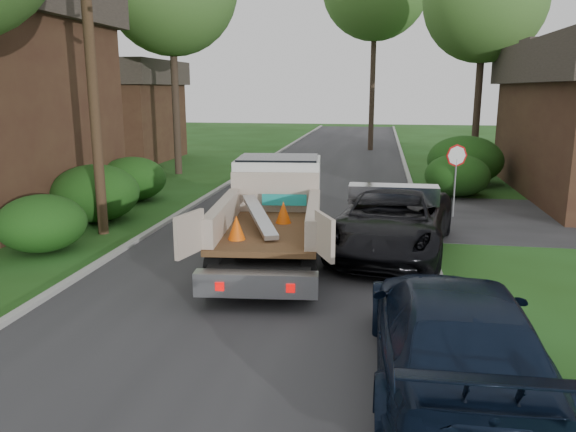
{
  "coord_description": "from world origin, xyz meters",
  "views": [
    {
      "loc": [
        2.66,
        -10.31,
        4.28
      ],
      "look_at": [
        0.48,
        3.04,
        1.2
      ],
      "focal_mm": 35.0,
      "sensor_mm": 36.0,
      "label": 1
    }
  ],
  "objects_px": {
    "stop_sign": "(456,165)",
    "navy_suv": "(453,333)",
    "tree_right_far": "(485,1)",
    "flatbed_truck": "(274,205)",
    "utility_pole": "(91,56)",
    "house_left_far": "(111,109)",
    "black_pickup": "(393,220)"
  },
  "relations": [
    {
      "from": "stop_sign",
      "to": "utility_pole",
      "type": "distance_m",
      "value": 11.91
    },
    {
      "from": "navy_suv",
      "to": "utility_pole",
      "type": "bearing_deg",
      "value": -39.95
    },
    {
      "from": "stop_sign",
      "to": "navy_suv",
      "type": "height_order",
      "value": "stop_sign"
    },
    {
      "from": "house_left_far",
      "to": "tree_right_far",
      "type": "xyz_separation_m",
      "value": [
        21.0,
        -2.0,
        5.43
      ]
    },
    {
      "from": "house_left_far",
      "to": "black_pickup",
      "type": "xyz_separation_m",
      "value": [
        16.57,
        -17.5,
        -2.2
      ]
    },
    {
      "from": "flatbed_truck",
      "to": "house_left_far",
      "type": "bearing_deg",
      "value": 121.07
    },
    {
      "from": "stop_sign",
      "to": "house_left_far",
      "type": "xyz_separation_m",
      "value": [
        -18.7,
        13.0,
        1.27
      ]
    },
    {
      "from": "tree_right_far",
      "to": "flatbed_truck",
      "type": "height_order",
      "value": "tree_right_far"
    },
    {
      "from": "house_left_far",
      "to": "black_pickup",
      "type": "height_order",
      "value": "house_left_far"
    },
    {
      "from": "utility_pole",
      "to": "black_pickup",
      "type": "distance_m",
      "value": 9.59
    },
    {
      "from": "stop_sign",
      "to": "navy_suv",
      "type": "relative_size",
      "value": 0.44
    },
    {
      "from": "stop_sign",
      "to": "utility_pole",
      "type": "height_order",
      "value": "utility_pole"
    },
    {
      "from": "navy_suv",
      "to": "tree_right_far",
      "type": "bearing_deg",
      "value": -100.41
    },
    {
      "from": "house_left_far",
      "to": "black_pickup",
      "type": "relative_size",
      "value": 1.24
    },
    {
      "from": "flatbed_truck",
      "to": "black_pickup",
      "type": "height_order",
      "value": "flatbed_truck"
    },
    {
      "from": "navy_suv",
      "to": "house_left_far",
      "type": "bearing_deg",
      "value": -55.85
    },
    {
      "from": "stop_sign",
      "to": "navy_suv",
      "type": "xyz_separation_m",
      "value": [
        -1.4,
        -11.5,
        -0.95
      ]
    },
    {
      "from": "utility_pole",
      "to": "tree_right_far",
      "type": "height_order",
      "value": "tree_right_far"
    },
    {
      "from": "utility_pole",
      "to": "stop_sign",
      "type": "bearing_deg",
      "value": 20.62
    },
    {
      "from": "flatbed_truck",
      "to": "black_pickup",
      "type": "relative_size",
      "value": 1.09
    },
    {
      "from": "utility_pole",
      "to": "house_left_far",
      "type": "bearing_deg",
      "value": 115.23
    },
    {
      "from": "flatbed_truck",
      "to": "navy_suv",
      "type": "bearing_deg",
      "value": -64.14
    },
    {
      "from": "tree_right_far",
      "to": "navy_suv",
      "type": "relative_size",
      "value": 2.02
    },
    {
      "from": "utility_pole",
      "to": "navy_suv",
      "type": "height_order",
      "value": "utility_pole"
    },
    {
      "from": "house_left_far",
      "to": "flatbed_truck",
      "type": "bearing_deg",
      "value": -53.51
    },
    {
      "from": "utility_pole",
      "to": "flatbed_truck",
      "type": "bearing_deg",
      "value": -12.7
    },
    {
      "from": "house_left_far",
      "to": "tree_right_far",
      "type": "height_order",
      "value": "tree_right_far"
    },
    {
      "from": "flatbed_truck",
      "to": "tree_right_far",
      "type": "bearing_deg",
      "value": 59.82
    },
    {
      "from": "utility_pole",
      "to": "navy_suv",
      "type": "xyz_separation_m",
      "value": [
        9.28,
        -7.48,
        -4.35
      ]
    },
    {
      "from": "tree_right_far",
      "to": "flatbed_truck",
      "type": "distance_m",
      "value": 19.28
    },
    {
      "from": "flatbed_truck",
      "to": "navy_suv",
      "type": "height_order",
      "value": "flatbed_truck"
    },
    {
      "from": "house_left_far",
      "to": "navy_suv",
      "type": "distance_m",
      "value": 30.07
    }
  ]
}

